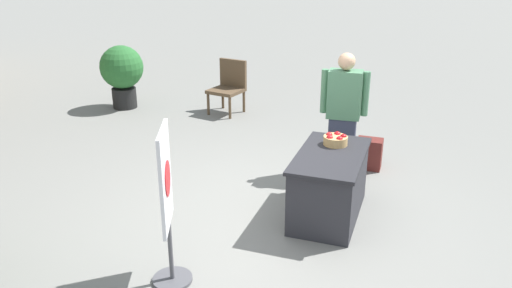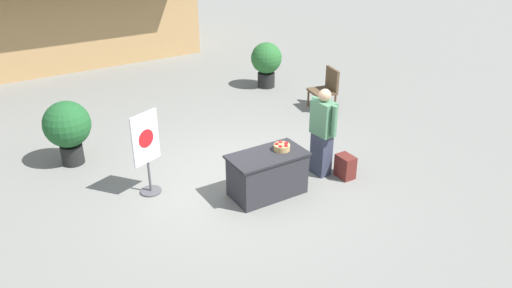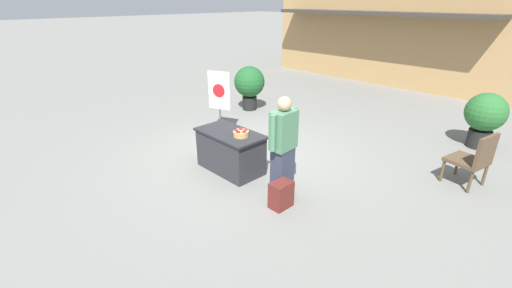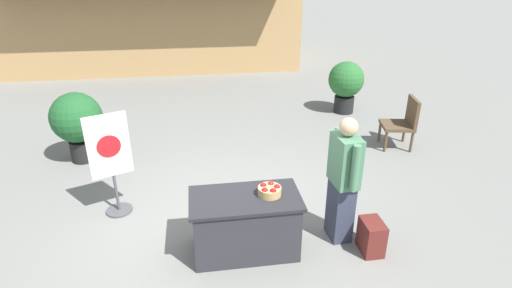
# 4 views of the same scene
# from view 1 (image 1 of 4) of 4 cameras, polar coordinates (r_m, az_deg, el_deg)

# --- Properties ---
(ground_plane) EXTENTS (120.00, 120.00, 0.00)m
(ground_plane) POSITION_cam_1_polar(r_m,az_deg,el_deg) (5.77, 1.43, -7.67)
(ground_plane) COLOR slate
(display_table) EXTENTS (1.29, 0.71, 0.75)m
(display_table) POSITION_cam_1_polar(r_m,az_deg,el_deg) (5.58, 8.37, -4.63)
(display_table) COLOR #2D2D33
(display_table) RESTS_ON ground_plane
(apple_basket) EXTENTS (0.27, 0.27, 0.13)m
(apple_basket) POSITION_cam_1_polar(r_m,az_deg,el_deg) (5.67, 9.08, 0.50)
(apple_basket) COLOR tan
(apple_basket) RESTS_ON display_table
(person_visitor) EXTENTS (0.29, 0.61, 1.62)m
(person_visitor) POSITION_cam_1_polar(r_m,az_deg,el_deg) (6.53, 9.94, 3.35)
(person_visitor) COLOR #33384C
(person_visitor) RESTS_ON ground_plane
(backpack) EXTENTS (0.24, 0.34, 0.42)m
(backpack) POSITION_cam_1_polar(r_m,az_deg,el_deg) (6.96, 12.79, -1.09)
(backpack) COLOR maroon
(backpack) RESTS_ON ground_plane
(poster_board) EXTENTS (0.52, 0.36, 1.45)m
(poster_board) POSITION_cam_1_polar(r_m,az_deg,el_deg) (4.32, -10.12, -6.67)
(poster_board) COLOR #4C4C51
(poster_board) RESTS_ON ground_plane
(patio_chair) EXTENTS (0.65, 0.65, 0.96)m
(patio_chair) POSITION_cam_1_polar(r_m,az_deg,el_deg) (9.18, -3.10, 6.83)
(patio_chair) COLOR brown
(patio_chair) RESTS_ON ground_plane
(potted_plant_near_left) EXTENTS (0.80, 0.80, 1.18)m
(potted_plant_near_left) POSITION_cam_1_polar(r_m,az_deg,el_deg) (9.73, -15.07, 8.04)
(potted_plant_near_left) COLOR black
(potted_plant_near_left) RESTS_ON ground_plane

